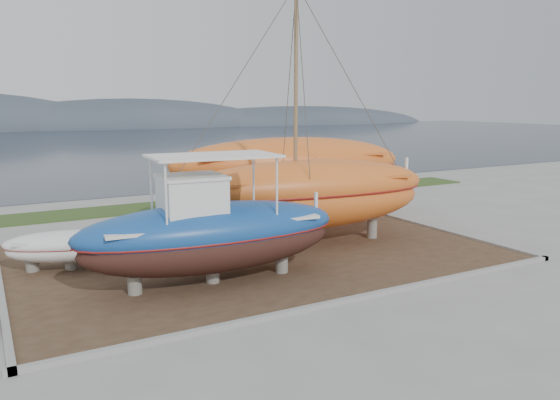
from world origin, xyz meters
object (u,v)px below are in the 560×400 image
blue_caique (211,220)px  white_dinghy (70,251)px  orange_sailboat (308,120)px  orange_bare_hull (289,179)px

blue_caique → white_dinghy: size_ratio=1.96×
blue_caique → orange_sailboat: 6.68m
orange_sailboat → orange_bare_hull: 6.17m
orange_sailboat → orange_bare_hull: (1.98, 4.93, -3.14)m
white_dinghy → blue_caique: bearing=-27.8°
orange_sailboat → orange_bare_hull: bearing=75.6°
orange_sailboat → orange_bare_hull: size_ratio=0.88×
blue_caique → orange_sailboat: size_ratio=0.81×
orange_sailboat → white_dinghy: bearing=-179.6°
orange_bare_hull → orange_sailboat: bearing=-103.2°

